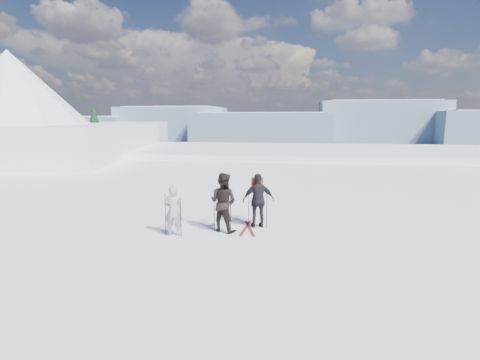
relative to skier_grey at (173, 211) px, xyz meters
The scene contains 9 objects.
lake_basin 28.91m from the skier_grey, 82.66° to the left, with size 820.00×820.00×71.62m.
far_mountain_range 453.82m from the skier_grey, 85.81° to the left, with size 770.00×110.00×53.00m.
near_ridge 35.78m from the skier_grey, 130.31° to the left, with size 31.37×35.68×25.62m.
skier_grey is the anchor object (origin of this frame).
skier_dark 1.61m from the skier_grey, 24.65° to the left, with size 0.94×0.73×1.93m, color black.
skier_pack 2.85m from the skier_grey, 26.77° to the left, with size 1.08×0.45×1.84m, color black.
backpack 3.18m from the skier_grey, 31.62° to the left, with size 0.39×0.22×0.50m, color #B95611.
ski_poles 1.46m from the skier_grey, 24.38° to the left, with size 3.09×1.32×1.34m.
skis_loose 2.56m from the skier_grey, 25.23° to the left, with size 0.54×1.70×0.03m.
Camera 1 is at (0.15, -8.64, 3.68)m, focal length 28.00 mm.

